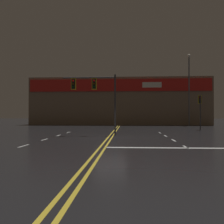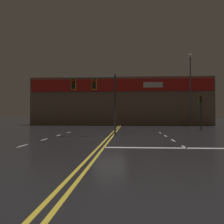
{
  "view_description": "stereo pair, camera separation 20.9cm",
  "coord_description": "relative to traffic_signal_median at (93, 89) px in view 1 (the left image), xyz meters",
  "views": [
    {
      "loc": [
        1.31,
        -19.11,
        1.75
      ],
      "look_at": [
        0.0,
        2.7,
        2.0
      ],
      "focal_mm": 40.0,
      "sensor_mm": 36.0,
      "label": 1
    },
    {
      "loc": [
        1.52,
        -19.1,
        1.75
      ],
      "look_at": [
        0.0,
        2.7,
        2.0
      ],
      "focal_mm": 40.0,
      "sensor_mm": 36.0,
      "label": 2
    }
  ],
  "objects": [
    {
      "name": "traffic_signal_corner_northeast",
      "position": [
        11.35,
        8.14,
        -1.02
      ],
      "size": [
        0.42,
        0.36,
        4.02
      ],
      "color": "#38383D",
      "rests_on": "ground"
    },
    {
      "name": "utility_pole_row",
      "position": [
        1.23,
        18.93,
        1.27
      ],
      "size": [
        46.92,
        0.26,
        10.64
      ],
      "color": "#4C3828",
      "rests_on": "ground"
    },
    {
      "name": "building_backdrop",
      "position": [
        1.58,
        25.67,
        0.14
      ],
      "size": [
        31.24,
        10.23,
        8.19
      ],
      "color": "#7A6651",
      "rests_on": "ground"
    },
    {
      "name": "ground_plane",
      "position": [
        1.58,
        -2.15,
        -3.97
      ],
      "size": [
        200.0,
        200.0,
        0.0
      ],
      "primitive_type": "plane",
      "color": "black"
    },
    {
      "name": "traffic_signal_median",
      "position": [
        0.0,
        0.0,
        0.0
      ],
      "size": [
        4.58,
        0.36,
        5.21
      ],
      "color": "#38383D",
      "rests_on": "ground"
    },
    {
      "name": "streetlight_near_left",
      "position": [
        12.83,
        19.27,
        3.17
      ],
      "size": [
        0.56,
        0.56,
        11.5
      ],
      "color": "#59595E",
      "rests_on": "ground"
    },
    {
      "name": "road_markings",
      "position": [
        2.39,
        -3.18,
        -3.97
      ],
      "size": [
        13.4,
        60.0,
        0.01
      ],
      "color": "gold",
      "rests_on": "ground"
    }
  ]
}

